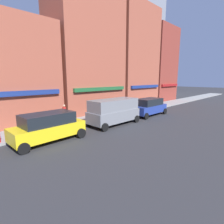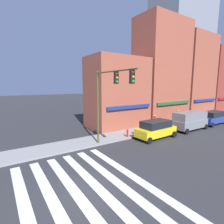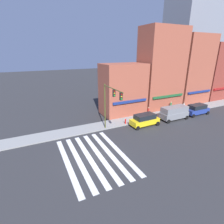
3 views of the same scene
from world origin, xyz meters
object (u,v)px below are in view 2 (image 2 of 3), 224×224
object	(u,v)px
traffic_signal	(109,93)
van_grey	(190,120)
suv_yellow	(156,129)
suv_blue	(213,117)
fire_hydrant	(127,133)
pedestrian_red_jacket	(154,121)
pedestrian_green_top	(178,115)
pedestrian_white_shirt	(194,116)

from	to	relation	value
traffic_signal	van_grey	world-z (taller)	traffic_signal
traffic_signal	suv_yellow	xyz separation A→B (m)	(6.16, 0.21, -4.03)
suv_blue	fire_hydrant	bearing A→B (deg)	173.18
van_grey	traffic_signal	bearing A→B (deg)	-178.52
van_grey	pedestrian_red_jacket	xyz separation A→B (m)	(-3.44, 2.79, -0.21)
pedestrian_red_jacket	van_grey	bearing A→B (deg)	90.10
pedestrian_green_top	van_grey	bearing A→B (deg)	41.56
pedestrian_white_shirt	suv_yellow	bearing A→B (deg)	58.03
van_grey	pedestrian_green_top	xyz separation A→B (m)	(2.77, 3.72, -0.21)
traffic_signal	suv_blue	bearing A→B (deg)	0.66
traffic_signal	pedestrian_white_shirt	size ratio (longest dim) A/B	3.95
suv_blue	pedestrian_white_shirt	world-z (taller)	suv_blue
pedestrian_green_top	suv_blue	bearing A→B (deg)	116.90
fire_hydrant	suv_blue	bearing A→B (deg)	-6.67
pedestrian_red_jacket	fire_hydrant	size ratio (longest dim) A/B	2.10
suv_blue	fire_hydrant	size ratio (longest dim) A/B	5.59
traffic_signal	pedestrian_green_top	distance (m)	16.19
pedestrian_green_top	fire_hydrant	world-z (taller)	pedestrian_green_top
suv_blue	pedestrian_white_shirt	distance (m)	2.44
traffic_signal	pedestrian_red_jacket	distance (m)	10.28
suv_blue	pedestrian_red_jacket	size ratio (longest dim) A/B	2.66
traffic_signal	pedestrian_white_shirt	world-z (taller)	traffic_signal
fire_hydrant	pedestrian_green_top	bearing A→B (deg)	9.89
pedestrian_red_jacket	fire_hydrant	xyz separation A→B (m)	(-5.36, -1.09, -0.46)
traffic_signal	van_grey	bearing A→B (deg)	0.97
traffic_signal	van_grey	xyz separation A→B (m)	(12.42, 0.21, -3.78)
pedestrian_green_top	pedestrian_red_jacket	bearing A→B (deg)	-3.25
suv_blue	pedestrian_white_shirt	size ratio (longest dim) A/B	2.66
suv_yellow	pedestrian_red_jacket	bearing A→B (deg)	42.98
pedestrian_red_jacket	pedestrian_white_shirt	xyz separation A→B (m)	(7.96, -0.68, 0.00)
suv_blue	pedestrian_green_top	bearing A→B (deg)	128.50
pedestrian_red_jacket	pedestrian_white_shirt	distance (m)	7.99
suv_yellow	fire_hydrant	size ratio (longest dim) A/B	5.65
suv_yellow	suv_blue	xyz separation A→B (m)	(12.00, 0.00, 0.00)
pedestrian_green_top	suv_yellow	bearing A→B (deg)	10.62
traffic_signal	pedestrian_white_shirt	distance (m)	17.56
pedestrian_white_shirt	traffic_signal	bearing A→B (deg)	54.76
van_grey	pedestrian_green_top	size ratio (longest dim) A/B	2.83
suv_blue	pedestrian_green_top	size ratio (longest dim) A/B	2.66
suv_yellow	van_grey	xyz separation A→B (m)	(6.26, -0.00, 0.25)
suv_yellow	pedestrian_green_top	xyz separation A→B (m)	(9.03, 3.72, 0.04)
suv_yellow	suv_blue	size ratio (longest dim) A/B	1.01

